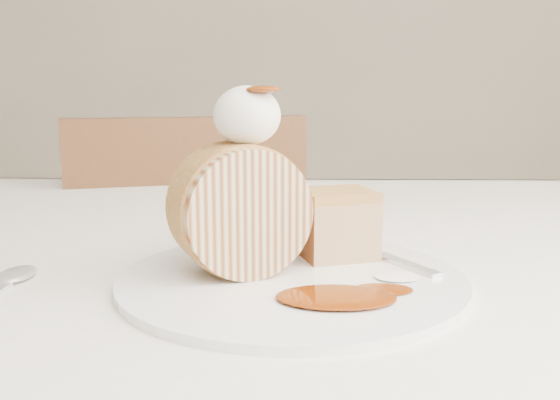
{
  "coord_description": "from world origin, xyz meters",
  "views": [
    {
      "loc": [
        -0.0,
        -0.45,
        0.91
      ],
      "look_at": [
        -0.01,
        0.06,
        0.82
      ],
      "focal_mm": 40.0,
      "sensor_mm": 36.0,
      "label": 1
    }
  ],
  "objects": [
    {
      "name": "whipped_cream",
      "position": [
        -0.04,
        0.07,
        0.89
      ],
      "size": [
        0.06,
        0.06,
        0.05
      ],
      "primitive_type": "ellipsoid",
      "color": "white",
      "rests_on": "roulade_slice"
    },
    {
      "name": "chair_far",
      "position": [
        -0.21,
        0.7,
        0.49
      ],
      "size": [
        0.5,
        0.5,
        0.86
      ],
      "rotation": [
        0.0,
        0.0,
        3.42
      ],
      "color": "brown",
      "rests_on": "ground"
    },
    {
      "name": "plate",
      "position": [
        -0.0,
        0.05,
        0.75
      ],
      "size": [
        0.36,
        0.36,
        0.01
      ],
      "primitive_type": "cylinder",
      "rotation": [
        0.0,
        0.0,
        0.3
      ],
      "color": "white",
      "rests_on": "table"
    },
    {
      "name": "roulade_slice",
      "position": [
        -0.05,
        0.06,
        0.81
      ],
      "size": [
        0.12,
        0.1,
        0.11
      ],
      "primitive_type": "cylinder",
      "rotation": [
        1.57,
        0.0,
        0.43
      ],
      "color": "#CABC8C",
      "rests_on": "plate"
    },
    {
      "name": "cake_chunk",
      "position": [
        0.04,
        0.11,
        0.78
      ],
      "size": [
        0.08,
        0.08,
        0.05
      ],
      "primitive_type": "cube",
      "rotation": [
        0.0,
        0.0,
        0.3
      ],
      "color": "tan",
      "rests_on": "plate"
    },
    {
      "name": "caramel_drizzle",
      "position": [
        -0.03,
        0.05,
        0.92
      ],
      "size": [
        0.03,
        0.02,
        0.01
      ],
      "primitive_type": "ellipsoid",
      "color": "#6D2604",
      "rests_on": "whipped_cream"
    },
    {
      "name": "fork",
      "position": [
        0.09,
        0.1,
        0.76
      ],
      "size": [
        0.11,
        0.16,
        0.0
      ],
      "primitive_type": "cube",
      "rotation": [
        0.0,
        0.0,
        0.55
      ],
      "color": "silver",
      "rests_on": "plate"
    },
    {
      "name": "table",
      "position": [
        0.0,
        0.2,
        0.66
      ],
      "size": [
        1.4,
        0.9,
        0.75
      ],
      "color": "white",
      "rests_on": "ground"
    },
    {
      "name": "caramel_pool",
      "position": [
        0.03,
        -0.01,
        0.76
      ],
      "size": [
        0.1,
        0.08,
        0.0
      ],
      "primitive_type": null,
      "rotation": [
        0.0,
        0.0,
        0.3
      ],
      "color": "#6D2604",
      "rests_on": "plate"
    }
  ]
}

